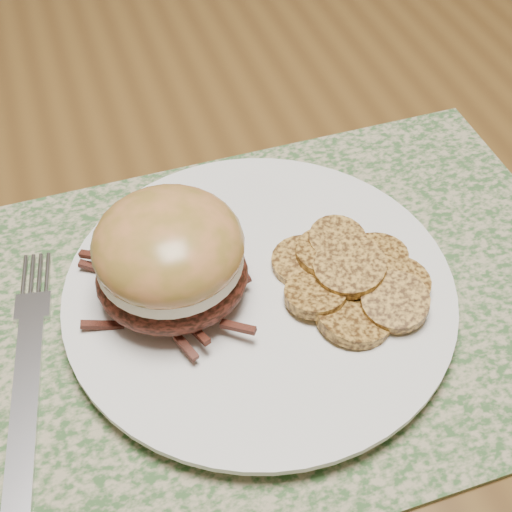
{
  "coord_description": "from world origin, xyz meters",
  "views": [
    {
      "loc": [
        -0.12,
        -0.55,
        1.16
      ],
      "look_at": [
        -0.01,
        -0.24,
        0.79
      ],
      "focal_mm": 50.0,
      "sensor_mm": 36.0,
      "label": 1
    }
  ],
  "objects_px": {
    "dinner_plate": "(260,294)",
    "pork_sandwich": "(170,258)",
    "fork": "(28,369)",
    "dining_table": "(194,168)"
  },
  "relations": [
    {
      "from": "dinner_plate",
      "to": "pork_sandwich",
      "type": "distance_m",
      "value": 0.08
    },
    {
      "from": "dinner_plate",
      "to": "fork",
      "type": "bearing_deg",
      "value": -177.31
    },
    {
      "from": "dinner_plate",
      "to": "fork",
      "type": "xyz_separation_m",
      "value": [
        -0.16,
        -0.01,
        -0.01
      ]
    },
    {
      "from": "dinner_plate",
      "to": "pork_sandwich",
      "type": "relative_size",
      "value": 2.16
    },
    {
      "from": "dining_table",
      "to": "pork_sandwich",
      "type": "bearing_deg",
      "value": -106.82
    },
    {
      "from": "fork",
      "to": "dinner_plate",
      "type": "bearing_deg",
      "value": 12.91
    },
    {
      "from": "dining_table",
      "to": "pork_sandwich",
      "type": "height_order",
      "value": "pork_sandwich"
    },
    {
      "from": "dinner_plate",
      "to": "fork",
      "type": "height_order",
      "value": "dinner_plate"
    },
    {
      "from": "dinner_plate",
      "to": "pork_sandwich",
      "type": "bearing_deg",
      "value": 167.95
    },
    {
      "from": "pork_sandwich",
      "to": "dinner_plate",
      "type": "bearing_deg",
      "value": -0.78
    }
  ]
}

